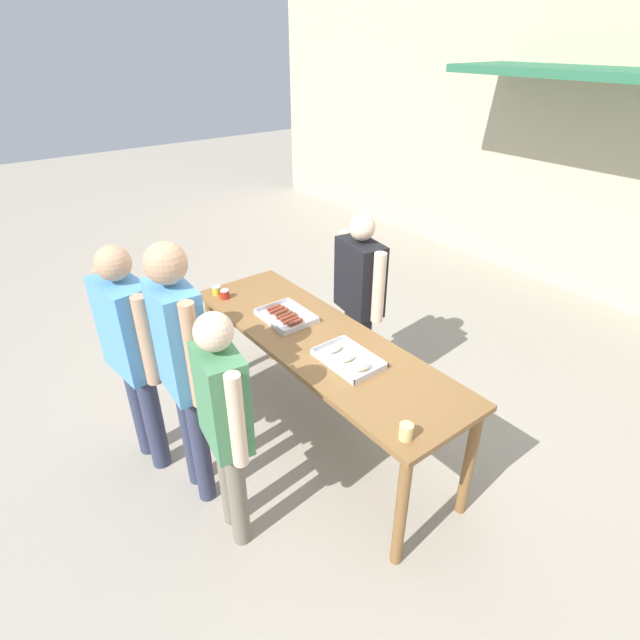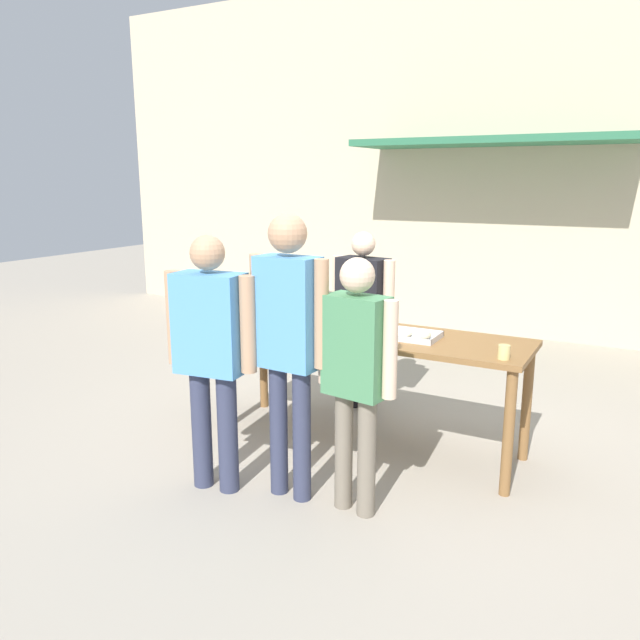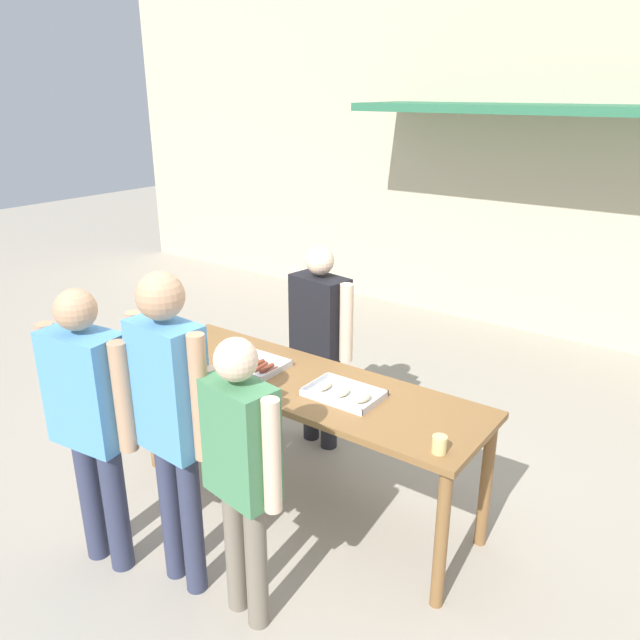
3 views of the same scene
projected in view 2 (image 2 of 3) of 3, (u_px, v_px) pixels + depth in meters
name	position (u px, v px, depth m)	size (l,w,h in m)	color
ground_plane	(365.00, 443.00, 4.79)	(24.00, 24.00, 0.00)	#A39989
building_facade_back	(501.00, 156.00, 7.69)	(12.00, 1.11, 4.50)	beige
serving_table	(366.00, 345.00, 4.61)	(2.37, 0.72, 0.89)	brown
food_tray_sausages	(320.00, 325.00, 4.74)	(0.41, 0.32, 0.04)	silver
food_tray_buns	(409.00, 335.00, 4.41)	(0.44, 0.29, 0.06)	silver
condiment_jar_mustard	(231.00, 318.00, 4.86)	(0.07, 0.07, 0.07)	gold
condiment_jar_ketchup	(243.00, 319.00, 4.83)	(0.07, 0.07, 0.07)	#B22319
beer_cup	(504.00, 352.00, 3.88)	(0.07, 0.07, 0.09)	#DBC67A
person_server_behind_table	(362.00, 307.00, 5.31)	(0.60, 0.29, 1.55)	#232328
person_customer_holding_hotdog	(211.00, 343.00, 3.89)	(0.62, 0.29, 1.66)	#333851
person_customer_with_cup	(356.00, 364.00, 3.62)	(0.53, 0.26, 1.56)	#756B5B
person_customer_waiting_in_line	(289.00, 331.00, 3.77)	(0.55, 0.23, 1.79)	#333851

